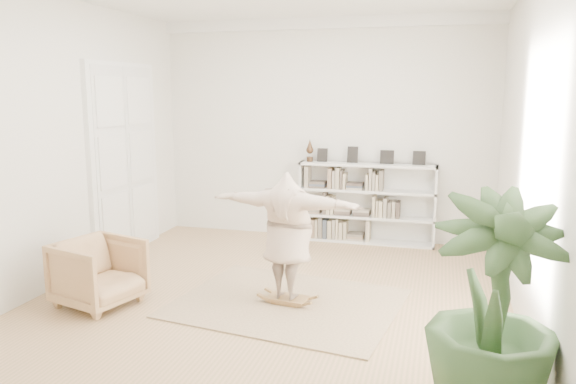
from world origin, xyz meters
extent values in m
plane|color=#9C8050|center=(0.00, 0.00, 0.00)|extent=(6.00, 6.00, 0.00)
plane|color=silver|center=(0.00, 3.00, 1.80)|extent=(5.50, 0.00, 5.50)
plane|color=silver|center=(0.00, -3.00, 1.80)|extent=(5.50, 0.00, 5.50)
plane|color=silver|center=(-2.75, 0.00, 1.80)|extent=(0.00, 6.00, 6.00)
plane|color=silver|center=(2.75, 0.00, 1.80)|extent=(0.00, 6.00, 6.00)
cube|color=white|center=(0.00, 2.94, 3.51)|extent=(5.50, 0.12, 0.18)
cube|color=white|center=(-2.71, 1.30, 1.40)|extent=(0.08, 1.78, 2.92)
cube|color=silver|center=(-2.69, 0.90, 1.40)|extent=(0.06, 0.78, 2.80)
cube|color=silver|center=(-2.69, 1.70, 1.40)|extent=(0.06, 0.78, 2.80)
cube|color=silver|center=(-0.33, 2.81, 0.65)|extent=(0.04, 0.35, 1.30)
cube|color=silver|center=(1.83, 2.81, 0.65)|extent=(0.04, 0.35, 1.30)
cube|color=silver|center=(0.75, 2.96, 0.65)|extent=(2.20, 0.04, 1.30)
cube|color=silver|center=(0.75, 2.81, 0.02)|extent=(2.20, 0.35, 0.04)
cube|color=silver|center=(0.75, 2.81, 0.43)|extent=(2.20, 0.35, 0.04)
cube|color=silver|center=(0.75, 2.81, 0.86)|extent=(2.20, 0.35, 0.04)
cube|color=silver|center=(0.75, 2.81, 1.28)|extent=(2.20, 0.35, 0.04)
cube|color=black|center=(0.00, 2.85, 1.42)|extent=(0.18, 0.07, 0.24)
cube|color=black|center=(0.50, 2.85, 1.42)|extent=(0.18, 0.07, 0.24)
cube|color=black|center=(1.05, 2.85, 1.42)|extent=(0.18, 0.07, 0.24)
cube|color=black|center=(1.55, 2.85, 1.42)|extent=(0.18, 0.07, 0.24)
imported|color=tan|center=(-1.87, -0.73, 0.39)|extent=(1.04, 1.02, 0.77)
cube|color=tan|center=(0.23, -0.14, 0.01)|extent=(2.76, 2.34, 0.02)
cube|color=olive|center=(0.23, -0.14, 0.07)|extent=(0.50, 0.34, 0.03)
cube|color=olive|center=(0.23, -0.14, 0.04)|extent=(0.32, 0.09, 0.04)
cube|color=olive|center=(0.23, -0.14, 0.04)|extent=(0.32, 0.09, 0.04)
cube|color=olive|center=(0.23, -0.14, 0.07)|extent=(0.19, 0.07, 0.10)
cube|color=olive|center=(0.23, -0.14, 0.07)|extent=(0.19, 0.07, 0.10)
imported|color=tan|center=(0.23, -0.14, 0.86)|extent=(1.86, 0.75, 1.47)
imported|color=#2F4C26|center=(2.30, -1.97, 0.87)|extent=(1.16, 1.16, 1.74)
camera|label=1|loc=(1.87, -6.13, 2.46)|focal=35.00mm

